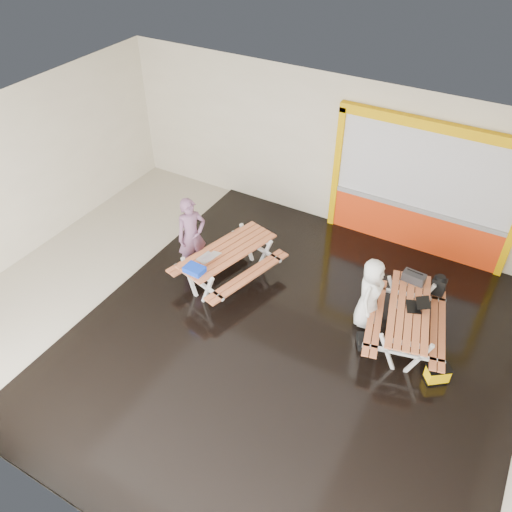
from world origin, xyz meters
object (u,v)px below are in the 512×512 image
Objects in this scene: blue_pouch at (194,269)px; dark_case at (370,342)px; laptop_right at (417,305)px; backpack at (439,285)px; laptop_left at (208,257)px; picnic_table_left at (228,257)px; person_right at (370,293)px; picnic_table_right at (407,317)px; fluke_bag at (437,374)px; person_left at (192,236)px; toolbox at (414,277)px.

dark_case is at bearing 10.45° from blue_pouch.
backpack is at bearing 77.38° from laptop_right.
dark_case is at bearing 3.12° from laptop_left.
laptop_left reaches higher than picnic_table_left.
person_right is 3.04× the size of laptop_right.
laptop_right reaches higher than dark_case.
laptop_left is (-3.74, -0.63, 0.27)m from picnic_table_right.
person_right is at bearing 156.60° from fluke_bag.
laptop_right is (3.84, 0.73, -0.04)m from laptop_left.
backpack is (1.00, 0.93, -0.10)m from person_right.
laptop_right is at bearing 47.63° from picnic_table_right.
blue_pouch is at bearing -163.31° from laptop_right.
dark_case is (3.28, 0.18, -0.74)m from laptop_left.
backpack is at bearing 26.28° from blue_pouch.
fluke_bag is (4.53, 0.42, -0.67)m from blue_pouch.
person_right is 3.19× the size of fluke_bag.
person_right reaches higher than backpack.
laptop_right is 1.26× the size of blue_pouch.
person_right reaches higher than laptop_right.
person_left reaches higher than person_right.
picnic_table_left is 0.52m from laptop_left.
person_right is at bearing 11.83° from laptop_left.
person_right is at bearing -173.48° from laptop_right.
laptop_right is (4.52, 0.31, -0.03)m from person_left.
backpack is at bearing -45.43° from person_left.
person_left is at bearing 128.08° from blue_pouch.
person_right is (-0.72, 0.01, 0.22)m from picnic_table_right.
laptop_left is (-0.16, -0.43, 0.25)m from picnic_table_left.
backpack is 1.68m from dark_case.
picnic_table_left is 4.39m from fluke_bag.
person_right is 1.37m from backpack.
toolbox is (0.56, 0.74, 0.06)m from person_right.
laptop_right is at bearing -55.25° from person_left.
fluke_bag is (1.23, -0.19, 0.07)m from dark_case.
laptop_right reaches higher than blue_pouch.
person_left is 3.71m from person_right.
laptop_right is at bearing -68.94° from toolbox.
backpack is at bearing 21.27° from laptop_left.
picnic_table_right is at bearing 140.44° from fluke_bag.
picnic_table_right is 5.30× the size of toolbox.
dark_case is at bearing -62.59° from person_left.
laptop_right is (0.81, 0.09, 0.02)m from person_right.
picnic_table_left is at bearing 77.97° from blue_pouch.
fluke_bag is at bearing -5.82° from picnic_table_left.
fluke_bag is at bearing -56.11° from toolbox.
picnic_table_right is at bearing 9.48° from laptop_left.
fluke_bag is at bearing -8.85° from dark_case.
picnic_table_left is at bearing -175.40° from laptop_right.
picnic_table_left is 3.17m from dark_case.
laptop_left is at bearing 179.84° from fluke_bag.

